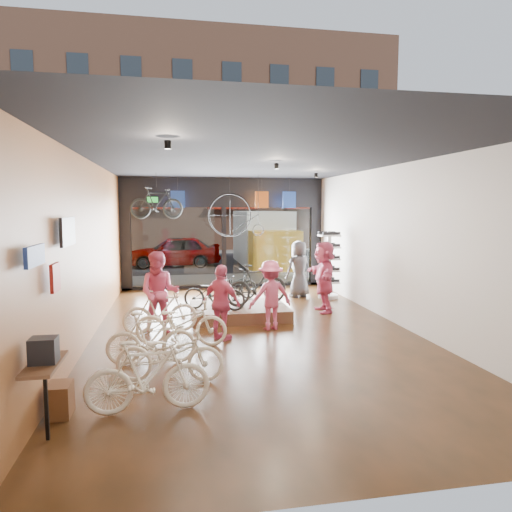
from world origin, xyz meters
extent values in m
cube|color=black|center=(0.00, 0.00, -0.02)|extent=(7.00, 12.00, 0.04)
cube|color=black|center=(0.00, 0.00, 3.82)|extent=(7.00, 12.00, 0.04)
cube|color=#AC6039|center=(-3.52, 0.00, 1.90)|extent=(0.04, 12.00, 3.80)
cube|color=beige|center=(3.52, 0.00, 1.90)|extent=(0.04, 12.00, 3.80)
cube|color=beige|center=(0.00, -6.02, 1.90)|extent=(7.00, 0.04, 3.80)
cube|color=#198C26|center=(-2.40, 5.88, 3.05)|extent=(0.35, 0.06, 0.18)
cube|color=black|center=(0.00, 15.00, -0.01)|extent=(30.00, 18.00, 0.02)
cube|color=slate|center=(0.00, 7.20, 0.06)|extent=(30.00, 2.40, 0.12)
cube|color=slate|center=(0.00, 19.00, 0.06)|extent=(30.00, 2.00, 0.12)
cube|color=brown|center=(0.00, 21.50, 7.00)|extent=(26.00, 5.00, 14.00)
imported|color=gray|center=(-1.70, 12.00, 0.73)|extent=(4.31, 1.73, 1.47)
imported|color=white|center=(-2.12, -3.70, 0.51)|extent=(1.70, 0.56, 1.01)
imported|color=white|center=(-1.84, -2.62, 0.45)|extent=(1.79, 0.89, 0.90)
imported|color=white|center=(-2.16, -1.74, 0.48)|extent=(1.59, 0.46, 0.95)
imported|color=white|center=(-1.62, -0.72, 0.48)|extent=(1.94, 0.99, 0.97)
imported|color=white|center=(-2.05, 0.28, 0.49)|extent=(1.69, 0.72, 0.99)
cube|color=#4C301C|center=(-0.13, 1.45, 0.15)|extent=(2.40, 1.80, 0.30)
imported|color=black|center=(-0.79, 1.10, 0.71)|extent=(1.64, 1.08, 0.82)
imported|color=black|center=(0.34, 1.49, 0.83)|extent=(1.82, 1.05, 1.05)
imported|color=black|center=(-0.20, 2.06, 0.71)|extent=(1.62, 1.22, 0.81)
imported|color=#CC4C72|center=(-2.06, 0.26, 0.91)|extent=(0.98, 0.81, 1.83)
imported|color=#CC4C72|center=(-0.77, -0.46, 0.80)|extent=(0.94, 0.94, 1.60)
imported|color=#CC4C72|center=(0.41, 0.18, 0.79)|extent=(1.12, 0.77, 1.59)
imported|color=#3F3F44|center=(2.09, 3.79, 0.88)|extent=(1.00, 0.81, 1.76)
imported|color=#CC4C72|center=(2.20, 1.69, 0.95)|extent=(0.68, 1.79, 1.90)
imported|color=black|center=(-2.21, 4.20, 2.93)|extent=(1.64, 0.79, 0.95)
cube|color=#1E3F99|center=(-1.57, 5.20, 3.05)|extent=(0.45, 0.03, 0.55)
cube|color=#CC5919|center=(1.19, 5.20, 3.05)|extent=(0.45, 0.03, 0.55)
cube|color=#1E3F99|center=(2.14, 5.20, 3.05)|extent=(0.45, 0.03, 0.55)
camera|label=1|loc=(-1.75, -9.83, 2.77)|focal=32.00mm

